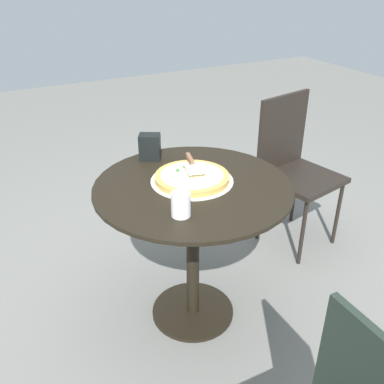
{
  "coord_description": "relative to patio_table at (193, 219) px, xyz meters",
  "views": [
    {
      "loc": [
        1.5,
        -0.79,
        1.64
      ],
      "look_at": [
        -0.04,
        0.01,
        0.7
      ],
      "focal_mm": 40.33,
      "sensor_mm": 36.0,
      "label": 1
    }
  ],
  "objects": [
    {
      "name": "ground_plane",
      "position": [
        0.0,
        0.0,
        -0.58
      ],
      "size": [
        10.0,
        10.0,
        0.0
      ],
      "primitive_type": "plane",
      "color": "slate"
    },
    {
      "name": "patio_table",
      "position": [
        0.0,
        0.0,
        0.0
      ],
      "size": [
        0.89,
        0.89,
        0.76
      ],
      "color": "black",
      "rests_on": "ground"
    },
    {
      "name": "pizza_on_tray",
      "position": [
        -0.04,
        0.01,
        0.19
      ],
      "size": [
        0.37,
        0.37,
        0.05
      ],
      "color": "silver",
      "rests_on": "patio_table"
    },
    {
      "name": "pizza_server",
      "position": [
        -0.09,
        0.05,
        0.23
      ],
      "size": [
        0.22,
        0.1,
        0.02
      ],
      "color": "silver",
      "rests_on": "pizza_on_tray"
    },
    {
      "name": "drinking_cup",
      "position": [
        0.21,
        -0.16,
        0.23
      ],
      "size": [
        0.08,
        0.08,
        0.1
      ],
      "primitive_type": "cylinder",
      "color": "silver",
      "rests_on": "patio_table"
    },
    {
      "name": "napkin_dispenser",
      "position": [
        -0.35,
        -0.06,
        0.24
      ],
      "size": [
        0.11,
        0.12,
        0.13
      ],
      "primitive_type": "cube",
      "rotation": [
        0.0,
        0.0,
        1.05
      ],
      "color": "black",
      "rests_on": "patio_table"
    },
    {
      "name": "patio_chair_near",
      "position": [
        -0.35,
        0.88,
        -0.04
      ],
      "size": [
        0.48,
        0.48,
        0.93
      ],
      "color": "black",
      "rests_on": "ground"
    }
  ]
}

